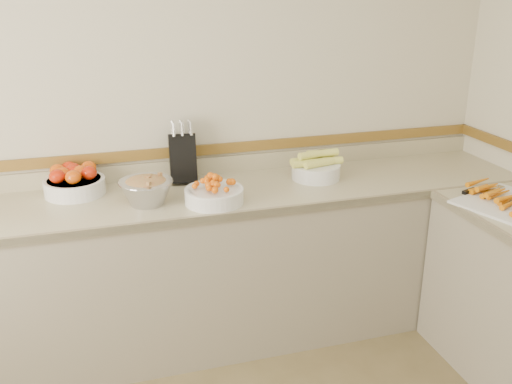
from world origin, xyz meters
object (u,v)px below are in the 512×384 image
object	(u,v)px
cherry_tomato_bowl	(214,193)
cutting_board	(503,199)
tomato_bowl	(74,181)
rhubarb_bowl	(146,189)
corn_bowl	(316,168)
knife_block	(183,157)

from	to	relation	value
cherry_tomato_bowl	cutting_board	size ratio (longest dim) A/B	0.55
tomato_bowl	rhubarb_bowl	size ratio (longest dim) A/B	1.16
tomato_bowl	cutting_board	bearing A→B (deg)	-20.05
cherry_tomato_bowl	corn_bowl	xyz separation A→B (m)	(0.65, 0.21, 0.01)
corn_bowl	cutting_board	bearing A→B (deg)	-39.44
corn_bowl	rhubarb_bowl	distance (m)	0.99
corn_bowl	knife_block	bearing A→B (deg)	167.10
cherry_tomato_bowl	cutting_board	distance (m)	1.49
tomato_bowl	corn_bowl	distance (m)	1.34
tomato_bowl	rhubarb_bowl	xyz separation A→B (m)	(0.35, -0.26, 0.01)
rhubarb_bowl	knife_block	bearing A→B (deg)	51.39
corn_bowl	cutting_board	xyz separation A→B (m)	(0.78, -0.64, -0.04)
cutting_board	knife_block	bearing A→B (deg)	151.95
knife_block	cutting_board	world-z (taller)	knife_block
knife_block	cherry_tomato_bowl	distance (m)	0.41
cherry_tomato_bowl	tomato_bowl	bearing A→B (deg)	153.32
knife_block	corn_bowl	world-z (taller)	knife_block
knife_block	rhubarb_bowl	size ratio (longest dim) A/B	1.30
knife_block	tomato_bowl	size ratio (longest dim) A/B	1.12
rhubarb_bowl	cherry_tomato_bowl	bearing A→B (deg)	-13.76
cherry_tomato_bowl	cutting_board	bearing A→B (deg)	-16.64
cherry_tomato_bowl	corn_bowl	size ratio (longest dim) A/B	0.98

